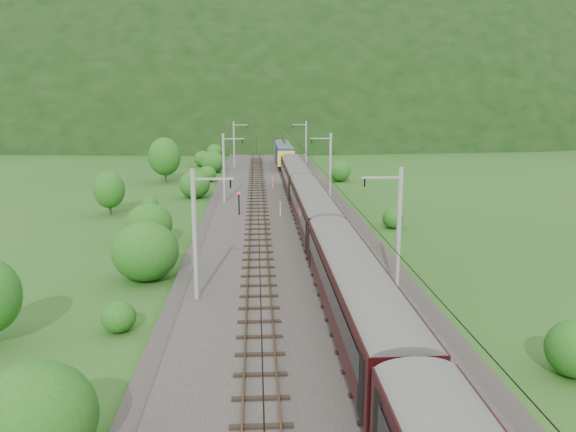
{
  "coord_description": "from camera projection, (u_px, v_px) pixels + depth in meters",
  "views": [
    {
      "loc": [
        -2.48,
        -32.89,
        12.45
      ],
      "look_at": [
        0.16,
        13.13,
        2.6
      ],
      "focal_mm": 35.0,
      "sensor_mm": 36.0,
      "label": 1
    }
  ],
  "objects": [
    {
      "name": "catenary_left",
      "position": [
        224.0,
        167.0,
        64.81
      ],
      "size": [
        2.54,
        192.28,
        8.0
      ],
      "color": "gray",
      "rests_on": "railbed"
    },
    {
      "name": "vegetation_left",
      "position": [
        139.0,
        216.0,
        48.44
      ],
      "size": [
        12.08,
        144.03,
        6.65
      ],
      "color": "#225516",
      "rests_on": "ground"
    },
    {
      "name": "railbed",
      "position": [
        288.0,
        254.0,
        44.59
      ],
      "size": [
        14.0,
        220.0,
        0.3
      ],
      "primitive_type": "cube",
      "color": "#38332D",
      "rests_on": "ground"
    },
    {
      "name": "hazard_post_far",
      "position": [
        281.0,
        209.0,
        57.84
      ],
      "size": [
        0.16,
        0.16,
        1.54
      ],
      "primitive_type": "cylinder",
      "color": "red",
      "rests_on": "railbed"
    },
    {
      "name": "mountain_main",
      "position": [
        260.0,
        121.0,
        288.7
      ],
      "size": [
        504.0,
        360.0,
        244.0
      ],
      "primitive_type": "ellipsoid",
      "color": "black",
      "rests_on": "ground"
    },
    {
      "name": "mountain_ridge",
      "position": [
        50.0,
        119.0,
        321.02
      ],
      "size": [
        336.0,
        280.0,
        132.0
      ],
      "primitive_type": "ellipsoid",
      "color": "black",
      "rests_on": "ground"
    },
    {
      "name": "train",
      "position": [
        328.0,
        232.0,
        38.43
      ],
      "size": [
        2.8,
        132.68,
        4.85
      ],
      "color": "black",
      "rests_on": "ground"
    },
    {
      "name": "track_right",
      "position": [
        318.0,
        251.0,
        44.67
      ],
      "size": [
        2.4,
        220.0,
        0.27
      ],
      "color": "#513422",
      "rests_on": "railbed"
    },
    {
      "name": "vegetation_right",
      "position": [
        399.0,
        220.0,
        51.84
      ],
      "size": [
        4.74,
        93.5,
        2.91
      ],
      "color": "#225516",
      "rests_on": "ground"
    },
    {
      "name": "catenary_right",
      "position": [
        330.0,
        166.0,
        65.5
      ],
      "size": [
        2.54,
        192.28,
        8.0
      ],
      "color": "gray",
      "rests_on": "railbed"
    },
    {
      "name": "overhead_wires",
      "position": [
        288.0,
        167.0,
        43.13
      ],
      "size": [
        4.83,
        198.0,
        0.03
      ],
      "color": "black",
      "rests_on": "ground"
    },
    {
      "name": "hazard_post_near",
      "position": [
        273.0,
        182.0,
        76.26
      ],
      "size": [
        0.16,
        0.16,
        1.53
      ],
      "primitive_type": "cylinder",
      "color": "red",
      "rests_on": "railbed"
    },
    {
      "name": "track_left",
      "position": [
        258.0,
        252.0,
        44.41
      ],
      "size": [
        2.4,
        220.0,
        0.27
      ],
      "color": "#513422",
      "rests_on": "railbed"
    },
    {
      "name": "signal",
      "position": [
        239.0,
        201.0,
        58.49
      ],
      "size": [
        0.27,
        0.27,
        2.42
      ],
      "color": "black",
      "rests_on": "railbed"
    },
    {
      "name": "ground",
      "position": [
        298.0,
        301.0,
        34.85
      ],
      "size": [
        600.0,
        600.0,
        0.0
      ],
      "primitive_type": "plane",
      "color": "#234D18",
      "rests_on": "ground"
    }
  ]
}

